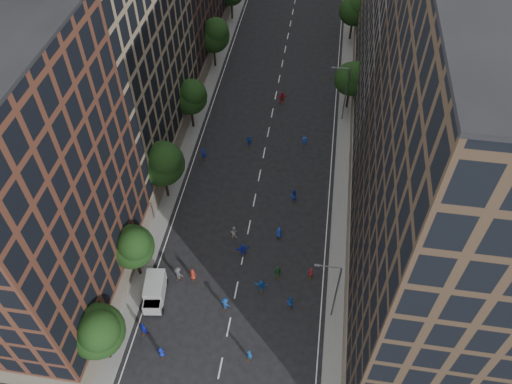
% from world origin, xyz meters
% --- Properties ---
extents(ground, '(240.00, 240.00, 0.00)m').
position_xyz_m(ground, '(0.00, 40.00, 0.00)').
color(ground, black).
rests_on(ground, ground).
extents(sidewalk_left, '(4.00, 105.00, 0.15)m').
position_xyz_m(sidewalk_left, '(-12.00, 47.50, 0.07)').
color(sidewalk_left, slate).
rests_on(sidewalk_left, ground).
extents(sidewalk_right, '(4.00, 105.00, 0.15)m').
position_xyz_m(sidewalk_right, '(12.00, 47.50, 0.07)').
color(sidewalk_right, slate).
rests_on(sidewalk_right, ground).
extents(bldg_left_a, '(14.00, 22.00, 30.00)m').
position_xyz_m(bldg_left_a, '(-19.00, 11.00, 15.00)').
color(bldg_left_a, '#522D1F').
rests_on(bldg_left_a, ground).
extents(bldg_left_b, '(14.00, 26.00, 34.00)m').
position_xyz_m(bldg_left_b, '(-19.00, 35.00, 17.00)').
color(bldg_left_b, '#8D7A5C').
rests_on(bldg_left_b, ground).
extents(bldg_right_a, '(14.00, 30.00, 36.00)m').
position_xyz_m(bldg_right_a, '(19.00, 15.00, 18.00)').
color(bldg_right_a, '#413122').
rests_on(bldg_right_a, ground).
extents(bldg_right_b, '(14.00, 28.00, 33.00)m').
position_xyz_m(bldg_right_b, '(19.00, 44.00, 16.50)').
color(bldg_right_b, '#645C52').
rests_on(bldg_right_b, ground).
extents(tree_left_0, '(5.20, 5.20, 8.83)m').
position_xyz_m(tree_left_0, '(-11.01, 3.85, 5.96)').
color(tree_left_0, black).
rests_on(tree_left_0, ground).
extents(tree_left_1, '(4.80, 4.80, 8.21)m').
position_xyz_m(tree_left_1, '(-11.02, 13.86, 5.55)').
color(tree_left_1, black).
rests_on(tree_left_1, ground).
extents(tree_left_2, '(5.60, 5.60, 9.45)m').
position_xyz_m(tree_left_2, '(-10.99, 25.83, 6.36)').
color(tree_left_2, black).
rests_on(tree_left_2, ground).
extents(tree_left_3, '(5.00, 5.00, 8.58)m').
position_xyz_m(tree_left_3, '(-11.02, 39.85, 5.82)').
color(tree_left_3, black).
rests_on(tree_left_3, ground).
extents(tree_left_4, '(5.40, 5.40, 9.08)m').
position_xyz_m(tree_left_4, '(-11.00, 55.84, 6.10)').
color(tree_left_4, black).
rests_on(tree_left_4, ground).
extents(tree_right_a, '(5.00, 5.00, 8.39)m').
position_xyz_m(tree_right_a, '(11.38, 47.85, 5.63)').
color(tree_right_a, black).
rests_on(tree_right_a, ground).
extents(tree_right_b, '(5.20, 5.20, 8.83)m').
position_xyz_m(tree_right_b, '(11.39, 67.85, 5.96)').
color(tree_right_b, black).
rests_on(tree_right_b, ground).
extents(streetlamp_near, '(2.64, 0.22, 9.06)m').
position_xyz_m(streetlamp_near, '(10.37, 12.00, 5.17)').
color(streetlamp_near, '#595B60').
rests_on(streetlamp_near, ground).
extents(streetlamp_far, '(2.64, 0.22, 9.06)m').
position_xyz_m(streetlamp_far, '(10.37, 45.00, 5.17)').
color(streetlamp_far, '#595B60').
rests_on(streetlamp_far, ground).
extents(cargo_van, '(2.73, 4.78, 2.42)m').
position_xyz_m(cargo_van, '(-8.54, 11.29, 1.27)').
color(cargo_van, '#B3B3B5').
rests_on(cargo_van, ground).
extents(skater_0, '(0.81, 0.61, 1.50)m').
position_xyz_m(skater_0, '(-6.06, 4.93, 0.75)').
color(skater_0, '#13209D').
rests_on(skater_0, ground).
extents(skater_1, '(0.71, 0.59, 1.68)m').
position_xyz_m(skater_1, '(2.72, 5.90, 0.84)').
color(skater_1, '#124794').
rests_on(skater_1, ground).
extents(skater_2, '(0.93, 0.77, 1.76)m').
position_xyz_m(skater_2, '(6.09, 12.40, 0.88)').
color(skater_2, '#1447A2').
rests_on(skater_2, ground).
extents(skater_3, '(1.28, 0.98, 1.74)m').
position_xyz_m(skater_3, '(-0.74, 11.15, 0.87)').
color(skater_3, '#123D96').
rests_on(skater_3, ground).
extents(skater_4, '(1.18, 0.86, 1.86)m').
position_xyz_m(skater_4, '(-8.50, 6.99, 0.93)').
color(skater_4, '#1723BC').
rests_on(skater_4, ground).
extents(skater_5, '(1.59, 0.56, 1.70)m').
position_xyz_m(skater_5, '(2.76, 13.94, 0.85)').
color(skater_5, blue).
rests_on(skater_5, ground).
extents(skater_6, '(0.78, 0.53, 1.56)m').
position_xyz_m(skater_6, '(-5.06, 14.29, 0.78)').
color(skater_6, '#AE2A1D').
rests_on(skater_6, ground).
extents(skater_7, '(0.59, 0.40, 1.58)m').
position_xyz_m(skater_7, '(8.00, 16.50, 0.79)').
color(skater_7, '#A91C28').
rests_on(skater_7, ground).
extents(skater_8, '(0.90, 0.73, 1.77)m').
position_xyz_m(skater_8, '(-1.56, 20.74, 0.89)').
color(skater_8, '#B9B9B4').
rests_on(skater_8, ground).
extents(skater_9, '(1.41, 1.12, 1.91)m').
position_xyz_m(skater_9, '(-6.67, 14.07, 0.95)').
color(skater_9, '#48484D').
rests_on(skater_9, ground).
extents(skater_10, '(1.14, 0.73, 1.81)m').
position_xyz_m(skater_10, '(4.34, 15.92, 0.91)').
color(skater_10, '#1D622C').
rests_on(skater_10, ground).
extents(skater_11, '(1.69, 1.01, 1.73)m').
position_xyz_m(skater_11, '(-0.05, 18.40, 0.87)').
color(skater_11, '#1724BB').
rests_on(skater_11, ground).
extents(skater_12, '(0.88, 0.74, 1.53)m').
position_xyz_m(skater_12, '(3.81, 21.63, 0.77)').
color(skater_12, '#1636B4').
rests_on(skater_12, ground).
extents(skater_13, '(0.83, 0.70, 1.93)m').
position_xyz_m(skater_13, '(-8.07, 33.48, 0.96)').
color(skater_13, '#172BBD').
rests_on(skater_13, ground).
extents(skater_14, '(1.03, 0.88, 1.88)m').
position_xyz_m(skater_14, '(4.94, 27.66, 0.94)').
color(skater_14, '#1635BA').
rests_on(skater_14, ground).
extents(skater_15, '(1.14, 0.83, 1.58)m').
position_xyz_m(skater_15, '(5.44, 38.25, 0.79)').
color(skater_15, '#1642B8').
rests_on(skater_15, ground).
extents(skater_16, '(1.11, 0.51, 1.85)m').
position_xyz_m(skater_16, '(-2.27, 36.94, 0.93)').
color(skater_16, blue).
rests_on(skater_16, ground).
extents(skater_17, '(1.89, 1.04, 1.95)m').
position_xyz_m(skater_17, '(1.15, 47.67, 0.97)').
color(skater_17, '#AE1D2B').
rests_on(skater_17, ground).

